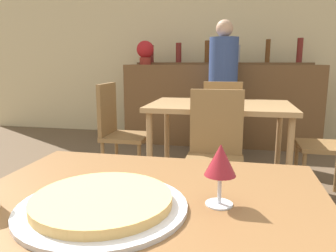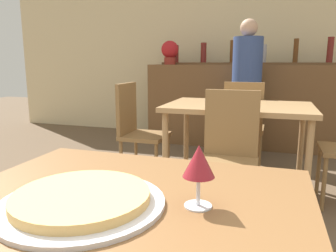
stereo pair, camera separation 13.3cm
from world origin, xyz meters
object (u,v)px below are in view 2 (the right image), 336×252
chair_far_side_front (229,149)px  chair_far_side_left (137,126)px  chair_far_side_back (243,121)px  wine_glass (199,163)px  pizza_tray (82,200)px  potted_plant (170,51)px  person_standing (246,85)px

chair_far_side_front → chair_far_side_left: same height
chair_far_side_front → chair_far_side_back: 1.12m
chair_far_side_front → wine_glass: chair_far_side_front is taller
chair_far_side_front → chair_far_side_left: (-0.93, 0.56, 0.00)m
chair_far_side_back → pizza_tray: chair_far_side_back is taller
pizza_tray → potted_plant: 3.96m
chair_far_side_back → chair_far_side_left: 1.09m
person_standing → chair_far_side_left: bearing=-127.4°
chair_far_side_left → person_standing: bearing=-37.4°
chair_far_side_back → chair_far_side_left: (-0.93, -0.56, 0.00)m
person_standing → wine_glass: size_ratio=10.12×
person_standing → wine_glass: (0.14, -3.19, 0.02)m
pizza_tray → wine_glass: 0.31m
chair_far_side_back → chair_far_side_left: bearing=31.1°
chair_far_side_left → person_standing: 1.51m
chair_far_side_left → wine_glass: 2.30m
chair_far_side_front → chair_far_side_back: (0.00, 1.12, 0.00)m
chair_far_side_front → person_standing: (-0.03, 1.73, 0.33)m
chair_far_side_front → chair_far_side_left: 1.09m
pizza_tray → chair_far_side_back: bearing=86.2°
chair_far_side_front → person_standing: person_standing is taller
chair_far_side_left → pizza_tray: bearing=-160.3°
pizza_tray → wine_glass: size_ratio=2.63×
chair_far_side_front → potted_plant: size_ratio=2.86×
chair_far_side_back → pizza_tray: bearing=86.2°
potted_plant → chair_far_side_front: bearing=-63.3°
pizza_tray → person_standing: size_ratio=0.26×
chair_far_side_left → pizza_tray: 2.25m
chair_far_side_front → person_standing: size_ratio=0.58×
chair_far_side_back → potted_plant: potted_plant is taller
chair_far_side_back → potted_plant: bearing=-45.0°
potted_plant → chair_far_side_back: bearing=-45.0°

